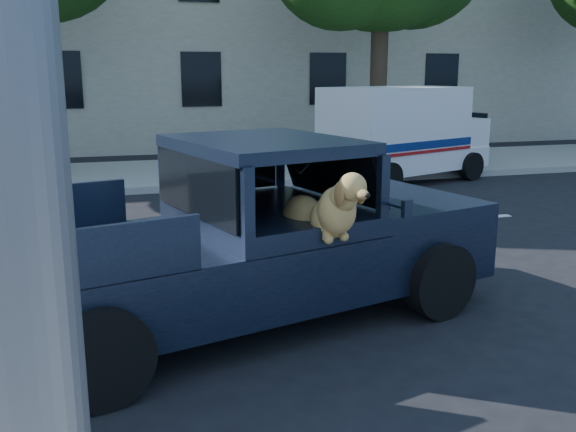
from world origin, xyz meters
name	(u,v)px	position (x,y,z in m)	size (l,w,h in m)	color
ground	(307,314)	(0.00, 0.00, 0.00)	(120.00, 120.00, 0.00)	black
far_sidewalk	(189,173)	(0.00, 9.20, 0.07)	(60.00, 4.00, 0.15)	gray
lane_stripes	(360,226)	(2.00, 3.40, 0.01)	(21.60, 0.14, 0.01)	silver
building_main	(244,9)	(3.00, 16.50, 4.50)	(26.00, 6.00, 9.00)	beige
pickup_truck	(237,262)	(-0.73, 0.02, 0.62)	(5.47, 3.31, 1.83)	black
mail_truck	(402,141)	(4.55, 7.19, 0.92)	(4.23, 3.03, 2.11)	silver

